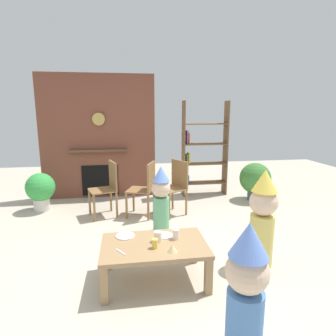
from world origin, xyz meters
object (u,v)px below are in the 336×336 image
at_px(child_with_cone_hat, 246,293).
at_px(paper_cup_center, 176,234).
at_px(paper_plate_rear, 165,235).
at_px(paper_cup_near_right, 155,243).
at_px(birthday_cake_slice, 172,248).
at_px(potted_plant_short, 41,189).
at_px(coffee_table, 154,249).
at_px(dining_chair_left, 108,185).
at_px(dining_chair_right, 175,184).
at_px(child_in_pink, 263,216).
at_px(child_by_the_chairs, 161,198).
at_px(bookshelf, 202,152).
at_px(potted_plant_tall, 255,179).
at_px(paper_plate_front, 125,236).
at_px(paper_cup_near_left, 158,237).

bearing_deg(child_with_cone_hat, paper_cup_center, -11.96).
bearing_deg(paper_plate_rear, paper_cup_near_right, -117.68).
bearing_deg(birthday_cake_slice, potted_plant_short, 126.15).
distance_m(coffee_table, dining_chair_left, 2.05).
distance_m(paper_plate_rear, dining_chair_right, 1.78).
relative_size(paper_cup_near_right, paper_cup_center, 0.88).
bearing_deg(dining_chair_right, child_in_pink, 81.27).
bearing_deg(potted_plant_short, paper_cup_center, -49.60).
bearing_deg(paper_plate_rear, paper_cup_center, -39.22).
height_order(paper_cup_near_right, child_by_the_chairs, child_by_the_chairs).
height_order(paper_cup_near_right, child_with_cone_hat, child_with_cone_hat).
bearing_deg(potted_plant_short, dining_chair_right, -11.84).
xyz_separation_m(bookshelf, paper_cup_center, (-1.05, -2.83, -0.43)).
xyz_separation_m(paper_cup_near_right, dining_chair_left, (-0.55, 2.05, 0.06)).
height_order(paper_cup_near_right, paper_plate_rear, paper_cup_near_right).
bearing_deg(birthday_cake_slice, child_in_pink, 16.68).
distance_m(paper_cup_center, dining_chair_left, 2.05).
bearing_deg(child_with_cone_hat, potted_plant_tall, -51.08).
distance_m(paper_plate_front, child_by_the_chairs, 1.10).
height_order(bookshelf, paper_cup_center, bookshelf).
xyz_separation_m(paper_cup_near_right, birthday_cake_slice, (0.15, -0.10, -0.01)).
xyz_separation_m(paper_plate_rear, dining_chair_right, (0.43, 1.73, 0.10)).
relative_size(coffee_table, paper_cup_near_left, 9.97).
xyz_separation_m(paper_plate_rear, potted_plant_short, (-1.85, 2.21, -0.03)).
relative_size(dining_chair_left, potted_plant_short, 1.36).
bearing_deg(potted_plant_short, child_with_cone_hat, -57.26).
bearing_deg(paper_plate_rear, paper_cup_near_left, -126.44).
xyz_separation_m(dining_chair_left, potted_plant_tall, (2.76, 0.41, -0.10)).
distance_m(paper_plate_rear, potted_plant_short, 2.88).
bearing_deg(paper_cup_center, child_by_the_chairs, 90.56).
distance_m(paper_cup_near_right, child_with_cone_hat, 1.10).
distance_m(paper_plate_front, birthday_cake_slice, 0.60).
relative_size(child_by_the_chairs, dining_chair_right, 1.06).
distance_m(bookshelf, child_by_the_chairs, 2.06).
bearing_deg(coffee_table, child_by_the_chairs, 79.35).
bearing_deg(coffee_table, paper_cup_near_left, 47.24).
bearing_deg(paper_plate_front, dining_chair_right, 63.37).
height_order(paper_cup_near_right, paper_plate_front, paper_cup_near_right).
bearing_deg(child_by_the_chairs, paper_cup_center, 11.21).
distance_m(paper_cup_center, child_in_pink, 0.98).
bearing_deg(birthday_cake_slice, bookshelf, 69.88).
bearing_deg(child_with_cone_hat, paper_cup_near_left, -2.81).
bearing_deg(potted_plant_tall, paper_cup_near_right, -131.82).
height_order(dining_chair_left, potted_plant_tall, dining_chair_left).
xyz_separation_m(paper_cup_center, paper_plate_rear, (-0.11, 0.09, -0.05)).
height_order(coffee_table, potted_plant_short, potted_plant_short).
bearing_deg(dining_chair_left, paper_plate_rear, 93.18).
height_order(child_by_the_chairs, potted_plant_tall, child_by_the_chairs).
height_order(child_by_the_chairs, potted_plant_short, child_by_the_chairs).
bearing_deg(child_by_the_chairs, paper_plate_front, -17.11).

